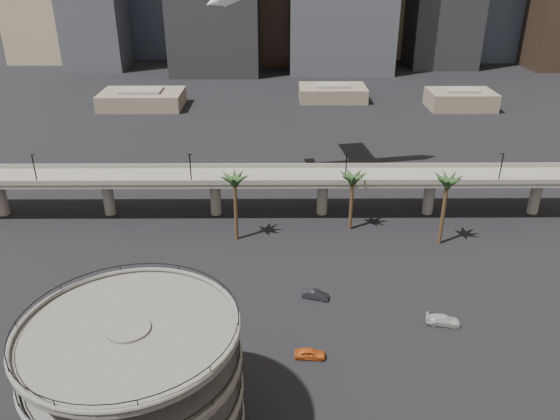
{
  "coord_description": "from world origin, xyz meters",
  "views": [
    {
      "loc": [
        1.63,
        -47.26,
        49.72
      ],
      "look_at": [
        2.11,
        28.0,
        13.7
      ],
      "focal_mm": 35.0,
      "sensor_mm": 36.0,
      "label": 1
    }
  ],
  "objects_px": {
    "parking_ramp": "(136,378)",
    "car_b": "(316,294)",
    "overpass": "(269,181)",
    "car_a": "(310,353)",
    "car_c": "(443,320)"
  },
  "relations": [
    {
      "from": "car_a",
      "to": "car_b",
      "type": "distance_m",
      "value": 13.97
    },
    {
      "from": "car_c",
      "to": "car_a",
      "type": "bearing_deg",
      "value": 119.57
    },
    {
      "from": "parking_ramp",
      "to": "car_a",
      "type": "xyz_separation_m",
      "value": [
        19.02,
        14.44,
        -9.12
      ]
    },
    {
      "from": "overpass",
      "to": "car_c",
      "type": "bearing_deg",
      "value": -55.23
    },
    {
      "from": "car_c",
      "to": "overpass",
      "type": "bearing_deg",
      "value": 44.6
    },
    {
      "from": "parking_ramp",
      "to": "car_b",
      "type": "xyz_separation_m",
      "value": [
        20.68,
        28.32,
        -9.14
      ]
    },
    {
      "from": "car_a",
      "to": "car_c",
      "type": "height_order",
      "value": "car_c"
    },
    {
      "from": "car_a",
      "to": "car_c",
      "type": "xyz_separation_m",
      "value": [
        19.95,
        7.16,
        0.0
      ]
    },
    {
      "from": "overpass",
      "to": "car_a",
      "type": "xyz_separation_m",
      "value": [
        6.02,
        -44.55,
        -6.63
      ]
    },
    {
      "from": "parking_ramp",
      "to": "car_a",
      "type": "distance_m",
      "value": 25.56
    },
    {
      "from": "parking_ramp",
      "to": "car_b",
      "type": "distance_m",
      "value": 36.24
    },
    {
      "from": "parking_ramp",
      "to": "overpass",
      "type": "bearing_deg",
      "value": 77.57
    },
    {
      "from": "overpass",
      "to": "car_b",
      "type": "relative_size",
      "value": 31.0
    },
    {
      "from": "car_c",
      "to": "car_b",
      "type": "bearing_deg",
      "value": 79.66
    },
    {
      "from": "overpass",
      "to": "parking_ramp",
      "type": "bearing_deg",
      "value": -102.43
    }
  ]
}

